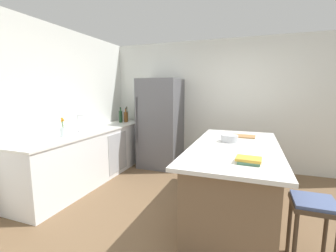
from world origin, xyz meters
name	(u,v)px	position (x,y,z in m)	size (l,w,h in m)	color
ground_plane	(200,221)	(0.00, 0.00, 0.00)	(7.20, 7.20, 0.00)	brown
wall_rear	(224,105)	(0.00, 2.25, 1.30)	(6.00, 0.10, 2.60)	silver
wall_left	(41,110)	(-2.45, 0.00, 1.30)	(0.10, 6.00, 2.60)	silver
counter_run_left	(92,155)	(-2.10, 0.66, 0.45)	(0.64, 2.91, 0.90)	white
kitchen_island	(234,179)	(0.36, 0.34, 0.46)	(1.05, 2.19, 0.90)	#7A6047
refrigerator	(161,123)	(-1.24, 1.82, 0.91)	(0.80, 0.79, 1.82)	#56565B
bar_stool	(313,212)	(1.09, -0.40, 0.53)	(0.36, 0.36, 0.65)	#473828
sink_faucet	(79,123)	(-2.14, 0.43, 1.06)	(0.15, 0.05, 0.30)	silver
flower_vase	(63,131)	(-2.10, 0.05, 0.99)	(0.09, 0.09, 0.29)	silver
olive_oil_bottle	(127,115)	(-2.14, 1.99, 1.03)	(0.06, 0.06, 0.32)	olive
soda_bottle	(126,116)	(-2.10, 1.90, 1.02)	(0.07, 0.07, 0.31)	silver
whiskey_bottle	(126,117)	(-2.06, 1.81, 1.02)	(0.09, 0.09, 0.30)	brown
wine_bottle	(121,116)	(-2.13, 1.71, 1.03)	(0.07, 0.07, 0.33)	#19381E
cookbook_stack	(249,160)	(0.53, -0.36, 0.93)	(0.24, 0.19, 0.05)	#4C7F60
mixing_bowl	(229,138)	(0.27, 0.53, 0.95)	(0.23, 0.23, 0.09)	#B2B5BA
cutting_board	(243,136)	(0.43, 0.95, 0.91)	(0.35, 0.26, 0.02)	#9E7042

